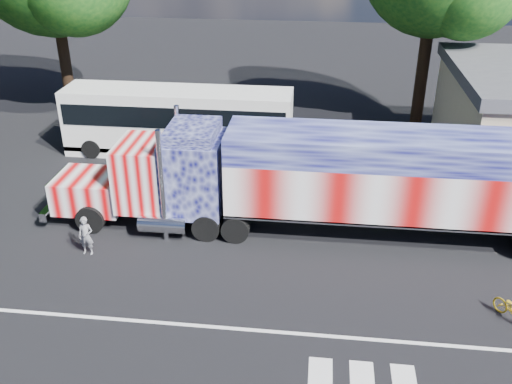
# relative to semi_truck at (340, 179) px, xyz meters

# --- Properties ---
(ground) EXTENTS (100.00, 100.00, 0.00)m
(ground) POSITION_rel_semi_truck_xyz_m (-3.29, -3.47, -2.44)
(ground) COLOR black
(lane_markings) EXTENTS (30.00, 2.67, 0.01)m
(lane_markings) POSITION_rel_semi_truck_xyz_m (-1.58, -7.23, -2.44)
(lane_markings) COLOR silver
(lane_markings) RESTS_ON ground
(semi_truck) EXTENTS (22.26, 3.52, 4.74)m
(semi_truck) POSITION_rel_semi_truck_xyz_m (0.00, 0.00, 0.00)
(semi_truck) COLOR black
(semi_truck) RESTS_ON ground
(coach_bus) EXTENTS (12.09, 2.81, 3.52)m
(coach_bus) POSITION_rel_semi_truck_xyz_m (-8.41, 7.48, -0.62)
(coach_bus) COLOR silver
(coach_bus) RESTS_ON ground
(woman) EXTENTS (0.59, 0.39, 1.59)m
(woman) POSITION_rel_semi_truck_xyz_m (-9.62, -2.77, -1.64)
(woman) COLOR slate
(woman) RESTS_ON ground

